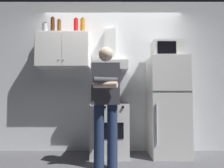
{
  "coord_description": "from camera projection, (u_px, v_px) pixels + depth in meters",
  "views": [
    {
      "loc": [
        -0.01,
        -3.19,
        0.96
      ],
      "look_at": [
        0.0,
        0.0,
        1.15
      ],
      "focal_mm": 33.43,
      "sensor_mm": 36.0,
      "label": 1
    }
  ],
  "objects": [
    {
      "name": "bottle_soda_red",
      "position": [
        75.0,
        26.0,
        3.61
      ],
      "size": [
        0.08,
        0.08,
        0.27
      ],
      "color": "red",
      "rests_on": "upper_cabinet"
    },
    {
      "name": "person_standing",
      "position": [
        105.0,
        101.0,
        2.82
      ],
      "size": [
        0.38,
        0.33,
        1.64
      ],
      "color": "navy",
      "rests_on": "ground_plane"
    },
    {
      "name": "bottle_beer_brown",
      "position": [
        58.0,
        27.0,
        3.61
      ],
      "size": [
        0.07,
        0.07,
        0.25
      ],
      "color": "brown",
      "rests_on": "upper_cabinet"
    },
    {
      "name": "range_hood",
      "position": [
        109.0,
        59.0,
        3.6
      ],
      "size": [
        0.6,
        0.44,
        0.75
      ],
      "color": "white"
    },
    {
      "name": "bottle_liquor_amber",
      "position": [
        82.0,
        26.0,
        3.64
      ],
      "size": [
        0.08,
        0.08,
        0.28
      ],
      "color": "#B7721E",
      "rests_on": "upper_cabinet"
    },
    {
      "name": "microwave",
      "position": [
        165.0,
        50.0,
        3.5
      ],
      "size": [
        0.48,
        0.37,
        0.28
      ],
      "color": "silver",
      "rests_on": "refrigerator"
    },
    {
      "name": "ground_plane",
      "position": [
        112.0,
        160.0,
        3.13
      ],
      "size": [
        7.0,
        7.0,
        0.0
      ],
      "primitive_type": "plane",
      "color": "#4C4C51"
    },
    {
      "name": "bottle_rum_dark",
      "position": [
        52.0,
        26.0,
        3.63
      ],
      "size": [
        0.07,
        0.07,
        0.3
      ],
      "color": "#47230F",
      "rests_on": "upper_cabinet"
    },
    {
      "name": "back_wall_tiled",
      "position": [
        112.0,
        75.0,
        3.81
      ],
      "size": [
        4.8,
        0.1,
        2.7
      ],
      "primitive_type": "cube",
      "color": "white",
      "rests_on": "ground_plane"
    },
    {
      "name": "refrigerator",
      "position": [
        167.0,
        106.0,
        3.43
      ],
      "size": [
        0.6,
        0.62,
        1.6
      ],
      "color": "white",
      "rests_on": "ground_plane"
    },
    {
      "name": "upper_cabinet",
      "position": [
        63.0,
        51.0,
        3.6
      ],
      "size": [
        0.9,
        0.37,
        0.6
      ],
      "color": "white"
    },
    {
      "name": "bottle_canister_steel",
      "position": [
        44.0,
        29.0,
        3.65
      ],
      "size": [
        0.1,
        0.1,
        0.2
      ],
      "color": "#B2B5BA",
      "rests_on": "upper_cabinet"
    },
    {
      "name": "stove_oven",
      "position": [
        109.0,
        129.0,
        3.4
      ],
      "size": [
        0.6,
        0.62,
        0.87
      ],
      "color": "white",
      "rests_on": "ground_plane"
    }
  ]
}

